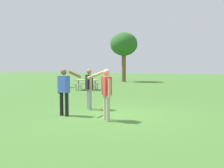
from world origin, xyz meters
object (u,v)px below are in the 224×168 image
(person_thrower, at_px, (89,86))
(trash_can_beside_table, at_px, (65,82))
(picnic_table_near, at_px, (87,82))
(frisbee, at_px, (102,109))
(tree_tall_left, at_px, (124,45))
(person_catcher, at_px, (106,91))
(person_bystander, at_px, (64,88))

(person_thrower, height_order, trash_can_beside_table, person_thrower)
(picnic_table_near, relative_size, trash_can_beside_table, 2.01)
(frisbee, distance_m, tree_tall_left, 19.18)
(person_catcher, distance_m, frisbee, 2.23)
(person_thrower, relative_size, frisbee, 6.16)
(person_bystander, bearing_deg, trash_can_beside_table, 122.40)
(frisbee, bearing_deg, person_bystander, -114.10)
(person_thrower, bearing_deg, frisbee, 18.91)
(person_thrower, xyz_separation_m, frisbee, (0.47, 0.16, -0.93))
(person_catcher, bearing_deg, frisbee, 118.00)
(person_bystander, relative_size, trash_can_beside_table, 1.71)
(person_bystander, xyz_separation_m, tree_tall_left, (-4.37, 19.58, 3.40))
(frisbee, bearing_deg, tree_tall_left, 105.78)
(trash_can_beside_table, bearing_deg, person_bystander, -57.60)
(person_bystander, relative_size, picnic_table_near, 0.85)
(person_catcher, relative_size, tree_tall_left, 0.28)
(trash_can_beside_table, bearing_deg, person_thrower, -52.45)
(person_catcher, distance_m, tree_tall_left, 20.94)
(frisbee, bearing_deg, picnic_table_near, 121.45)
(person_bystander, distance_m, tree_tall_left, 20.34)
(trash_can_beside_table, bearing_deg, tree_tall_left, 78.30)
(person_catcher, distance_m, person_bystander, 1.67)
(person_catcher, bearing_deg, person_bystander, 173.55)
(picnic_table_near, bearing_deg, tree_tall_left, 93.51)
(person_catcher, distance_m, picnic_table_near, 10.50)
(person_bystander, xyz_separation_m, frisbee, (0.71, 1.60, -0.95))
(person_thrower, relative_size, trash_can_beside_table, 1.71)
(person_bystander, bearing_deg, tree_tall_left, 102.57)
(person_thrower, xyz_separation_m, trash_can_beside_table, (-6.59, 8.57, -0.46))
(person_thrower, distance_m, person_catcher, 2.16)
(person_catcher, height_order, trash_can_beside_table, person_catcher)
(picnic_table_near, bearing_deg, trash_can_beside_table, 155.98)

